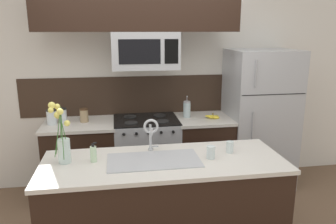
{
  "coord_description": "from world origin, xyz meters",
  "views": [
    {
      "loc": [
        -0.34,
        -2.85,
        1.96
      ],
      "look_at": [
        0.16,
        0.27,
        1.16
      ],
      "focal_mm": 35.0,
      "sensor_mm": 36.0,
      "label": 1
    }
  ],
  "objects_px": {
    "banana_bunch": "(213,117)",
    "flower_vase": "(63,143)",
    "refrigerator": "(258,118)",
    "stove_range": "(147,155)",
    "storage_jar_tall": "(52,117)",
    "drinking_glass": "(211,152)",
    "dish_soap_bottle": "(93,154)",
    "sink_faucet": "(151,131)",
    "storage_jar_short": "(84,115)",
    "french_press": "(187,109)",
    "storage_jar_medium": "(63,116)",
    "microwave": "(145,51)",
    "spare_glass": "(230,147)"
  },
  "relations": [
    {
      "from": "storage_jar_medium",
      "to": "stove_range",
      "type": "bearing_deg",
      "value": -1.61
    },
    {
      "from": "refrigerator",
      "to": "dish_soap_bottle",
      "type": "xyz_separation_m",
      "value": [
        -1.98,
        -1.21,
        0.12
      ]
    },
    {
      "from": "banana_bunch",
      "to": "spare_glass",
      "type": "xyz_separation_m",
      "value": [
        -0.18,
        -1.11,
        0.03
      ]
    },
    {
      "from": "sink_faucet",
      "to": "banana_bunch",
      "type": "bearing_deg",
      "value": 48.99
    },
    {
      "from": "sink_faucet",
      "to": "drinking_glass",
      "type": "distance_m",
      "value": 0.55
    },
    {
      "from": "storage_jar_short",
      "to": "spare_glass",
      "type": "relative_size",
      "value": 1.54
    },
    {
      "from": "storage_jar_medium",
      "to": "sink_faucet",
      "type": "distance_m",
      "value": 1.41
    },
    {
      "from": "refrigerator",
      "to": "banana_bunch",
      "type": "distance_m",
      "value": 0.64
    },
    {
      "from": "sink_faucet",
      "to": "stove_range",
      "type": "bearing_deg",
      "value": 87.04
    },
    {
      "from": "banana_bunch",
      "to": "sink_faucet",
      "type": "xyz_separation_m",
      "value": [
        -0.86,
        -0.99,
        0.18
      ]
    },
    {
      "from": "refrigerator",
      "to": "dish_soap_bottle",
      "type": "bearing_deg",
      "value": -148.52
    },
    {
      "from": "storage_jar_tall",
      "to": "flower_vase",
      "type": "bearing_deg",
      "value": -75.79
    },
    {
      "from": "stove_range",
      "to": "drinking_glass",
      "type": "xyz_separation_m",
      "value": [
        0.42,
        -1.28,
        0.5
      ]
    },
    {
      "from": "microwave",
      "to": "storage_jar_tall",
      "type": "height_order",
      "value": "microwave"
    },
    {
      "from": "stove_range",
      "to": "french_press",
      "type": "relative_size",
      "value": 3.48
    },
    {
      "from": "storage_jar_medium",
      "to": "french_press",
      "type": "xyz_separation_m",
      "value": [
        1.46,
        0.03,
        0.01
      ]
    },
    {
      "from": "microwave",
      "to": "spare_glass",
      "type": "distance_m",
      "value": 1.52
    },
    {
      "from": "sink_faucet",
      "to": "dish_soap_bottle",
      "type": "height_order",
      "value": "sink_faucet"
    },
    {
      "from": "storage_jar_tall",
      "to": "french_press",
      "type": "xyz_separation_m",
      "value": [
        1.58,
        0.07,
        0.01
      ]
    },
    {
      "from": "dish_soap_bottle",
      "to": "flower_vase",
      "type": "height_order",
      "value": "flower_vase"
    },
    {
      "from": "drinking_glass",
      "to": "storage_jar_medium",
      "type": "bearing_deg",
      "value": 136.55
    },
    {
      "from": "flower_vase",
      "to": "storage_jar_medium",
      "type": "bearing_deg",
      "value": 98.29
    },
    {
      "from": "refrigerator",
      "to": "stove_range",
      "type": "bearing_deg",
      "value": -179.2
    },
    {
      "from": "storage_jar_short",
      "to": "flower_vase",
      "type": "relative_size",
      "value": 0.32
    },
    {
      "from": "storage_jar_tall",
      "to": "storage_jar_medium",
      "type": "distance_m",
      "value": 0.12
    },
    {
      "from": "french_press",
      "to": "dish_soap_bottle",
      "type": "xyz_separation_m",
      "value": [
        -1.05,
        -1.25,
        -0.03
      ]
    },
    {
      "from": "storage_jar_short",
      "to": "spare_glass",
      "type": "xyz_separation_m",
      "value": [
        1.34,
        -1.21,
        -0.03
      ]
    },
    {
      "from": "storage_jar_short",
      "to": "dish_soap_bottle",
      "type": "xyz_separation_m",
      "value": [
        0.18,
        -1.23,
        -0.01
      ]
    },
    {
      "from": "banana_bunch",
      "to": "dish_soap_bottle",
      "type": "relative_size",
      "value": 1.14
    },
    {
      "from": "microwave",
      "to": "banana_bunch",
      "type": "distance_m",
      "value": 1.13
    },
    {
      "from": "microwave",
      "to": "flower_vase",
      "type": "height_order",
      "value": "microwave"
    },
    {
      "from": "storage_jar_tall",
      "to": "banana_bunch",
      "type": "bearing_deg",
      "value": -1.62
    },
    {
      "from": "banana_bunch",
      "to": "flower_vase",
      "type": "relative_size",
      "value": 0.38
    },
    {
      "from": "sink_faucet",
      "to": "storage_jar_short",
      "type": "bearing_deg",
      "value": 121.36
    },
    {
      "from": "refrigerator",
      "to": "storage_jar_tall",
      "type": "xyz_separation_m",
      "value": [
        -2.51,
        -0.03,
        0.13
      ]
    },
    {
      "from": "storage_jar_tall",
      "to": "dish_soap_bottle",
      "type": "distance_m",
      "value": 1.3
    },
    {
      "from": "french_press",
      "to": "sink_faucet",
      "type": "xyz_separation_m",
      "value": [
        -0.56,
        -1.11,
        0.1
      ]
    },
    {
      "from": "storage_jar_tall",
      "to": "dish_soap_bottle",
      "type": "bearing_deg",
      "value": -65.79
    },
    {
      "from": "storage_jar_tall",
      "to": "flower_vase",
      "type": "relative_size",
      "value": 0.35
    },
    {
      "from": "refrigerator",
      "to": "french_press",
      "type": "bearing_deg",
      "value": 177.51
    },
    {
      "from": "storage_jar_tall",
      "to": "drinking_glass",
      "type": "xyz_separation_m",
      "value": [
        1.5,
        -1.27,
        -0.03
      ]
    },
    {
      "from": "storage_jar_tall",
      "to": "drinking_glass",
      "type": "distance_m",
      "value": 1.96
    },
    {
      "from": "dish_soap_bottle",
      "to": "spare_glass",
      "type": "xyz_separation_m",
      "value": [
        1.17,
        0.02,
        -0.02
      ]
    },
    {
      "from": "dish_soap_bottle",
      "to": "drinking_glass",
      "type": "xyz_separation_m",
      "value": [
        0.96,
        -0.09,
        -0.01
      ]
    },
    {
      "from": "french_press",
      "to": "spare_glass",
      "type": "xyz_separation_m",
      "value": [
        0.11,
        -1.23,
        -0.05
      ]
    },
    {
      "from": "stove_range",
      "to": "flower_vase",
      "type": "relative_size",
      "value": 1.86
    },
    {
      "from": "french_press",
      "to": "drinking_glass",
      "type": "distance_m",
      "value": 1.34
    },
    {
      "from": "stove_range",
      "to": "refrigerator",
      "type": "relative_size",
      "value": 0.54
    },
    {
      "from": "french_press",
      "to": "dish_soap_bottle",
      "type": "distance_m",
      "value": 1.63
    },
    {
      "from": "stove_range",
      "to": "banana_bunch",
      "type": "xyz_separation_m",
      "value": [
        0.81,
        -0.06,
        0.47
      ]
    }
  ]
}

